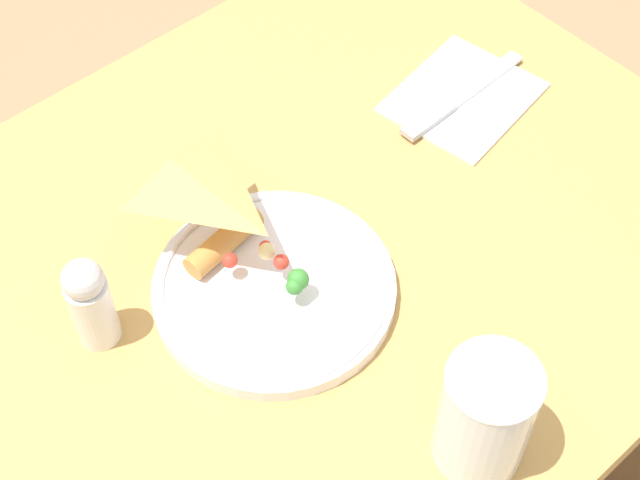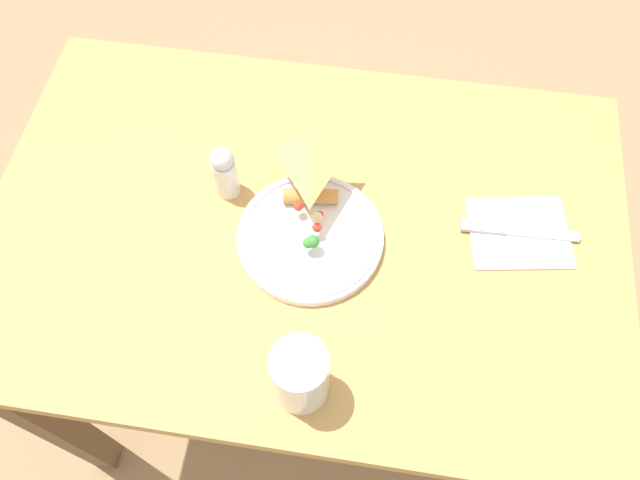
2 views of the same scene
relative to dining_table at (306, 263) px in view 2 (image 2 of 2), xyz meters
name	(u,v)px [view 2 (image 2 of 2)]	position (x,y,z in m)	size (l,w,h in m)	color
ground_plane	(311,369)	(0.00, 0.00, -0.63)	(6.00, 6.00, 0.00)	#997A56
dining_table	(306,263)	(0.00, 0.00, 0.00)	(1.02, 0.68, 0.77)	tan
plate_pizza	(310,234)	(0.01, -0.02, 0.15)	(0.23, 0.23, 0.05)	white
milk_glass	(300,376)	(0.04, -0.26, 0.19)	(0.08, 0.08, 0.12)	white
napkin_folded	(519,232)	(0.34, 0.04, 0.13)	(0.17, 0.15, 0.00)	silver
butter_knife	(514,230)	(0.33, 0.04, 0.14)	(0.19, 0.02, 0.01)	#B2B2B7
salt_shaker	(225,172)	(-0.13, 0.05, 0.18)	(0.04, 0.04, 0.10)	silver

